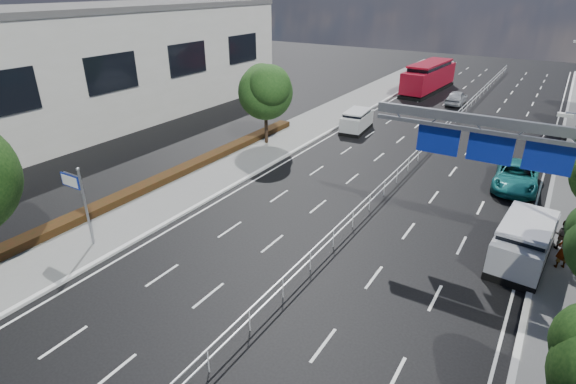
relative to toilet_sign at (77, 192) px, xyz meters
The scene contains 18 objects.
ground 11.34m from the toilet_sign, ahead, with size 160.00×160.00×0.00m, color black.
sidewalk_near 2.93m from the toilet_sign, behind, with size 5.00×140.00×0.14m, color slate.
kerb_near 3.48m from the toilet_sign, ahead, with size 0.25×140.00×0.15m, color silver.
median_fence 25.14m from the toilet_sign, 64.04° to the left, with size 0.05×85.00×1.02m.
hedge_near 6.10m from the toilet_sign, 115.13° to the left, with size 1.00×36.00×0.44m, color black.
toilet_sign is the anchor object (origin of this frame).
overhead_gantry 20.52m from the toilet_sign, 29.60° to the left, with size 10.24×0.38×7.45m.
near_building 26.29m from the toilet_sign, 136.62° to the left, with size 12.00×38.00×10.00m, color beige.
near_tree_back 18.07m from the toilet_sign, 93.14° to the left, with size 4.84×4.51×6.69m.
white_minivan 25.76m from the toilet_sign, 81.42° to the left, with size 2.26×4.48×1.88m.
red_bus 45.39m from the toilet_sign, 84.11° to the left, with size 3.64×12.00×3.53m.
near_car_silver 41.39m from the toilet_sign, 77.05° to the left, with size 1.80×4.48×1.52m, color #A3A5AA.
near_car_dark 49.63m from the toilet_sign, 86.58° to the left, with size 1.76×5.06×1.67m, color black.
silver_minivan 21.78m from the toilet_sign, 27.46° to the left, with size 2.61×5.41×2.18m.
parked_car_teal 26.44m from the toilet_sign, 47.37° to the left, with size 2.62×5.69×1.58m, color #197374.
parked_car_dark 34.78m from the toilet_sign, 56.30° to the left, with size 1.93×4.75×1.38m, color black.
pedestrian_a 23.33m from the toilet_sign, 25.94° to the left, with size 0.67×0.44×1.84m, color gray.
pedestrian_b 24.10m from the toilet_sign, 30.03° to the left, with size 0.77×0.60×1.59m, color gray.
Camera 1 is at (8.38, -11.54, 12.28)m, focal length 28.00 mm.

